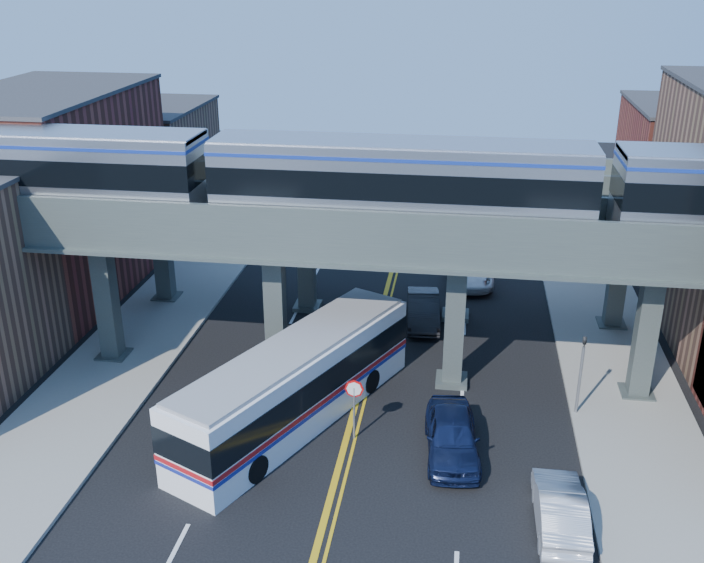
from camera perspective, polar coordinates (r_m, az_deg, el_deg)
The scene contains 17 objects.
ground at distance 29.39m, azimuth -1.31°, elevation -14.48°, with size 120.00×120.00×0.00m, color black.
sidewalk_west at distance 40.61m, azimuth -15.12°, elevation -4.02°, with size 5.00×70.00×0.16m, color gray.
sidewalk_east at distance 38.24m, azimuth 18.69°, elevation -6.20°, with size 5.00×70.00×0.16m, color gray.
building_west_b at distance 46.78m, azimuth -20.93°, elevation 5.92°, with size 8.00×14.00×11.00m, color brown.
building_west_c at distance 58.42m, azimuth -14.75°, elevation 8.24°, with size 8.00×10.00×8.00m, color brown.
building_east_c at distance 55.67m, azimuth 23.33°, elevation 6.98°, with size 8.00×10.00×9.00m, color brown.
elevated_viaduct_near at distance 33.33m, azimuth 0.89°, elevation 2.85°, with size 52.00×3.60×7.40m.
elevated_viaduct_far at distance 39.94m, azimuth 2.22°, elevation 6.20°, with size 52.00×3.60×7.40m.
transit_train at distance 32.33m, azimuth 3.55°, elevation 7.45°, with size 48.10×3.02×3.52m.
stop_sign at distance 30.83m, azimuth 0.16°, elevation -8.59°, with size 0.76×0.09×2.63m.
traffic_signal at distance 33.33m, azimuth 16.34°, elevation -5.97°, with size 0.15×0.18×4.10m.
transit_bus at distance 32.10m, azimuth -4.09°, elevation -7.42°, with size 8.10×12.79×3.30m.
car_lane_a at distance 30.66m, azimuth 7.29°, elevation -11.04°, with size 1.97×4.90×1.67m, color #0F183A.
car_lane_b at distance 40.89m, azimuth 5.20°, elevation -2.03°, with size 1.61×4.62×1.52m, color #28282A.
car_lane_c at distance 46.46m, azimuth 8.47°, elevation 0.87°, with size 2.46×5.33×1.48m, color white.
car_lane_d at distance 51.02m, azimuth 8.35°, elevation 2.99°, with size 2.34×5.75×1.67m, color silver.
car_parked_curb at distance 27.96m, azimuth 14.90°, elevation -15.71°, with size 1.55×4.45×1.46m, color silver.
Camera 1 is at (4.06, -23.12, 17.69)m, focal length 40.00 mm.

